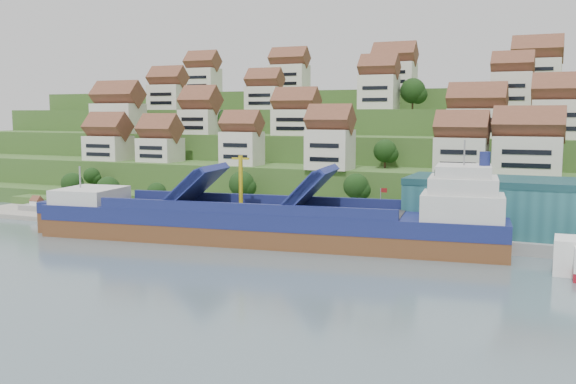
% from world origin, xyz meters
% --- Properties ---
extents(ground, '(300.00, 300.00, 0.00)m').
position_xyz_m(ground, '(0.00, 0.00, 0.00)').
color(ground, slate).
rests_on(ground, ground).
extents(quay, '(180.00, 14.00, 2.20)m').
position_xyz_m(quay, '(20.00, 15.00, 1.10)').
color(quay, gray).
rests_on(quay, ground).
extents(pebble_beach, '(45.00, 20.00, 1.00)m').
position_xyz_m(pebble_beach, '(-58.00, 12.00, 0.50)').
color(pebble_beach, gray).
rests_on(pebble_beach, ground).
extents(hillside, '(260.00, 128.00, 31.00)m').
position_xyz_m(hillside, '(0.00, 103.55, 10.66)').
color(hillside, '#2D4C1E').
rests_on(hillside, ground).
extents(hillside_village, '(162.97, 64.94, 28.38)m').
position_xyz_m(hillside_village, '(3.00, 60.44, 24.25)').
color(hillside_village, silver).
rests_on(hillside_village, ground).
extents(hillside_trees, '(133.46, 60.58, 30.58)m').
position_xyz_m(hillside_trees, '(-10.61, 44.55, 16.49)').
color(hillside_trees, '#183812').
rests_on(hillside_trees, ground).
extents(flagpole, '(1.28, 0.16, 8.00)m').
position_xyz_m(flagpole, '(18.11, 10.00, 6.88)').
color(flagpole, gray).
rests_on(flagpole, quay).
extents(beach_huts, '(14.40, 3.70, 2.20)m').
position_xyz_m(beach_huts, '(-60.00, 10.75, 2.10)').
color(beach_huts, white).
rests_on(beach_huts, pebble_beach).
extents(cargo_ship, '(87.62, 24.47, 19.32)m').
position_xyz_m(cargo_ship, '(0.58, 1.65, 3.60)').
color(cargo_ship, brown).
rests_on(cargo_ship, ground).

